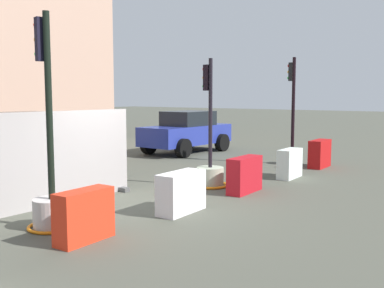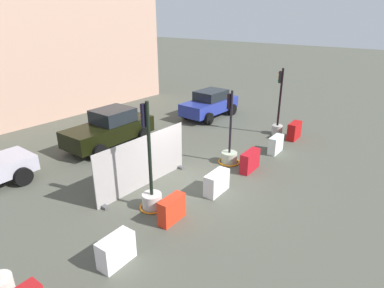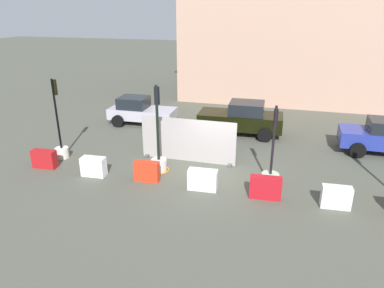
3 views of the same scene
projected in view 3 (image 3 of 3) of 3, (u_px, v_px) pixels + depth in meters
ground_plane at (210, 176)px, 14.45m from camera, size 120.00×120.00×0.00m
traffic_light_0 at (61, 143)px, 15.99m from camera, size 0.60×0.60×3.66m
traffic_light_1 at (159, 156)px, 14.74m from camera, size 0.86×0.86×3.68m
traffic_light_2 at (270, 174)px, 13.60m from camera, size 0.94×0.94×3.20m
construction_barrier_0 at (44, 159)px, 15.12m from camera, size 1.05×0.46×0.79m
construction_barrier_1 at (94, 167)px, 14.39m from camera, size 1.01×0.51×0.79m
construction_barrier_2 at (147, 171)px, 13.94m from camera, size 1.00×0.42×0.82m
construction_barrier_3 at (203, 180)px, 13.29m from camera, size 1.13×0.50×0.80m
construction_barrier_4 at (265, 188)px, 12.66m from camera, size 1.15×0.43×0.84m
construction_barrier_5 at (336, 197)px, 12.07m from camera, size 1.00×0.42×0.81m
car_silver_hatchback at (140, 111)px, 20.68m from camera, size 3.89×2.08×1.60m
car_black_sedan at (241, 118)px, 18.99m from camera, size 4.53×2.27×1.79m
building_main_facade at (290, 22)px, 25.88m from camera, size 15.45×8.77×10.85m
site_fence_panel at (188, 141)px, 15.58m from camera, size 4.31×0.50×1.97m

